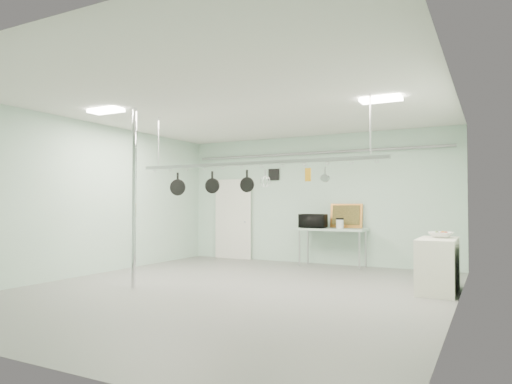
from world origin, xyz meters
The scene contains 25 objects.
floor centered at (0.00, 0.00, 0.00)m, with size 8.00×8.00×0.00m, color gray.
ceiling centered at (0.00, 0.00, 3.19)m, with size 7.00×8.00×0.02m, color silver.
back_wall centered at (0.00, 3.99, 1.60)m, with size 7.00×0.02×3.20m, color silver.
right_wall centered at (3.49, 0.00, 1.60)m, with size 0.02×8.00×3.20m, color silver.
door centered at (-2.30, 3.94, 1.05)m, with size 1.10×0.10×2.20m, color silver.
wall_vent centered at (-1.10, 3.97, 2.25)m, with size 0.30×0.04×0.30m, color black.
conduit_pipe centered at (0.00, 3.90, 2.75)m, with size 0.07×0.07×6.60m, color gray.
chrome_pole centered at (-1.70, -0.60, 1.60)m, with size 0.08×0.08×3.20m, color silver.
prep_table centered at (0.60, 3.60, 0.83)m, with size 1.60×0.70×0.91m.
side_cabinet centered at (3.15, 1.40, 0.45)m, with size 0.60×1.20×0.90m, color white.
pot_rack centered at (0.20, 0.30, 2.23)m, with size 4.80×0.06×1.00m.
light_panel_left centered at (-2.20, -0.80, 3.16)m, with size 0.65×0.30×0.05m, color white.
light_panel_right centered at (2.40, 0.60, 3.16)m, with size 0.65×0.30×0.05m, color white.
microwave centered at (0.16, 3.51, 1.07)m, with size 0.60×0.41×0.33m, color black.
coffee_canister centered at (0.79, 3.60, 1.01)m, with size 0.17×0.17×0.21m, color silver.
painting_large centered at (0.85, 3.90, 1.20)m, with size 0.78×0.05×0.58m, color orange.
painting_small centered at (1.08, 3.90, 1.03)m, with size 0.30×0.04×0.25m, color black.
fruit_bowl centered at (3.19, 1.57, 0.95)m, with size 0.41×0.41×0.10m, color silver.
skillet_left centered at (-1.42, 0.30, 1.88)m, with size 0.31×0.06×0.42m, color black, non-canonical shape.
skillet_mid centered at (-0.63, 0.30, 1.89)m, with size 0.28×0.06×0.39m, color black, non-canonical shape.
skillet_right centered at (0.11, 0.30, 1.90)m, with size 0.27×0.06×0.38m, color black, non-canonical shape.
whisk centered at (0.47, 0.30, 1.92)m, with size 0.19×0.19×0.32m, color #B8B9BD, non-canonical shape.
grater centered at (1.26, 0.30, 1.96)m, with size 0.10×0.02×0.24m, color #C28816, non-canonical shape.
saucepan centered at (1.56, 0.30, 1.96)m, with size 0.13×0.08×0.24m, color #B7B7BC, non-canonical shape.
fruit_cluster centered at (3.19, 1.57, 0.99)m, with size 0.24×0.24×0.09m, color #A3230F, non-canonical shape.
Camera 1 is at (3.99, -6.80, 1.47)m, focal length 32.00 mm.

